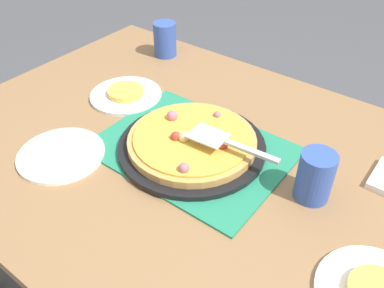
# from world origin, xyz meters

# --- Properties ---
(dining_table) EXTENTS (1.40, 1.00, 0.75)m
(dining_table) POSITION_xyz_m (0.00, 0.00, 0.64)
(dining_table) COLOR olive
(dining_table) RESTS_ON ground_plane
(placemat) EXTENTS (0.48, 0.36, 0.01)m
(placemat) POSITION_xyz_m (0.00, 0.00, 0.75)
(placemat) COLOR #237F5B
(placemat) RESTS_ON dining_table
(pizza_pan) EXTENTS (0.38, 0.38, 0.01)m
(pizza_pan) POSITION_xyz_m (0.00, 0.00, 0.76)
(pizza_pan) COLOR black
(pizza_pan) RESTS_ON placemat
(pizza) EXTENTS (0.33, 0.33, 0.05)m
(pizza) POSITION_xyz_m (-0.00, -0.00, 0.78)
(pizza) COLOR tan
(pizza) RESTS_ON pizza_pan
(plate_far_right) EXTENTS (0.22, 0.22, 0.01)m
(plate_far_right) POSITION_xyz_m (-0.32, 0.08, 0.76)
(plate_far_right) COLOR white
(plate_far_right) RESTS_ON dining_table
(plate_side) EXTENTS (0.22, 0.22, 0.01)m
(plate_side) POSITION_xyz_m (-0.25, -0.22, 0.76)
(plate_side) COLOR white
(plate_side) RESTS_ON dining_table
(served_slice_right) EXTENTS (0.11, 0.11, 0.02)m
(served_slice_right) POSITION_xyz_m (-0.32, 0.08, 0.77)
(served_slice_right) COLOR #EAB747
(served_slice_right) RESTS_ON plate_far_right
(cup_far) EXTENTS (0.08, 0.08, 0.12)m
(cup_far) POSITION_xyz_m (-0.41, 0.38, 0.81)
(cup_far) COLOR #3351AD
(cup_far) RESTS_ON dining_table
(cup_corner) EXTENTS (0.08, 0.08, 0.12)m
(cup_corner) POSITION_xyz_m (0.31, 0.03, 0.81)
(cup_corner) COLOR #3351AD
(cup_corner) RESTS_ON dining_table
(pizza_server) EXTENTS (0.23, 0.08, 0.01)m
(pizza_server) POSITION_xyz_m (0.10, 0.01, 0.82)
(pizza_server) COLOR silver
(pizza_server) RESTS_ON pizza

